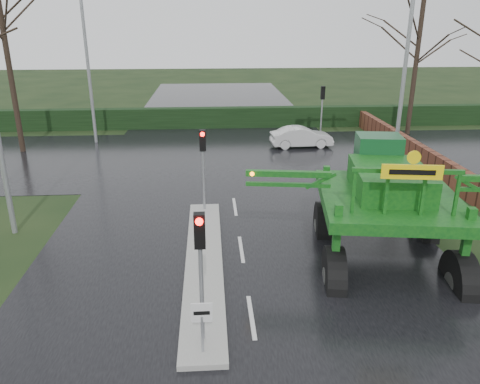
{
  "coord_description": "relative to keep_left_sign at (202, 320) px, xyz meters",
  "views": [
    {
      "loc": [
        -1.03,
        -10.69,
        7.59
      ],
      "look_at": [
        -0.01,
        4.46,
        2.0
      ],
      "focal_mm": 35.0,
      "sensor_mm": 36.0,
      "label": 1
    }
  ],
  "objects": [
    {
      "name": "road_cross",
      "position": [
        1.3,
        17.5,
        -1.05
      ],
      "size": [
        80.0,
        12.0,
        0.02
      ],
      "primitive_type": "cube",
      "color": "black",
      "rests_on": "ground"
    },
    {
      "name": "street_light_left_far",
      "position": [
        -6.89,
        21.5,
        4.93
      ],
      "size": [
        3.85,
        0.3,
        10.0
      ],
      "color": "gray",
      "rests_on": "ground"
    },
    {
      "name": "white_sedan",
      "position": [
        6.08,
        19.39,
        -1.06
      ],
      "size": [
        3.95,
        1.57,
        1.28
      ],
      "primitive_type": "imported",
      "rotation": [
        0.0,
        0.0,
        1.63
      ],
      "color": "silver",
      "rests_on": "ground"
    },
    {
      "name": "brick_wall",
      "position": [
        11.8,
        17.5,
        -0.46
      ],
      "size": [
        0.4,
        20.0,
        1.2
      ],
      "primitive_type": "cube",
      "color": "#592D1E",
      "rests_on": "ground"
    },
    {
      "name": "traffic_signal_far",
      "position": [
        7.8,
        21.51,
        1.53
      ],
      "size": [
        0.26,
        0.33,
        3.52
      ],
      "rotation": [
        0.0,
        0.0,
        3.14
      ],
      "color": "gray",
      "rests_on": "ground"
    },
    {
      "name": "street_light_right",
      "position": [
        9.49,
        13.5,
        4.93
      ],
      "size": [
        3.85,
        0.3,
        10.0
      ],
      "color": "gray",
      "rests_on": "ground"
    },
    {
      "name": "ground",
      "position": [
        1.3,
        1.5,
        -1.06
      ],
      "size": [
        140.0,
        140.0,
        0.0
      ],
      "primitive_type": "plane",
      "color": "black",
      "rests_on": "ground"
    },
    {
      "name": "traffic_signal_near",
      "position": [
        0.0,
        0.49,
        1.53
      ],
      "size": [
        0.26,
        0.33,
        3.52
      ],
      "color": "gray",
      "rests_on": "ground"
    },
    {
      "name": "traffic_signal_mid",
      "position": [
        0.0,
        8.99,
        1.53
      ],
      "size": [
        0.26,
        0.33,
        3.52
      ],
      "color": "gray",
      "rests_on": "ground"
    },
    {
      "name": "keep_left_sign",
      "position": [
        0.0,
        0.0,
        0.0
      ],
      "size": [
        0.5,
        0.07,
        1.35
      ],
      "color": "gray",
      "rests_on": "ground"
    },
    {
      "name": "median_island",
      "position": [
        0.0,
        4.5,
        -0.97
      ],
      "size": [
        1.2,
        10.0,
        0.16
      ],
      "primitive_type": "cube",
      "color": "gray",
      "rests_on": "ground"
    },
    {
      "name": "crop_sprayer",
      "position": [
        4.06,
        3.55,
        1.45
      ],
      "size": [
        9.41,
        6.47,
        5.3
      ],
      "rotation": [
        0.0,
        0.0,
        -0.15
      ],
      "color": "black",
      "rests_on": "ground"
    },
    {
      "name": "tree_left_far",
      "position": [
        -11.2,
        19.5,
        6.09
      ],
      "size": [
        7.7,
        7.7,
        13.26
      ],
      "color": "black",
      "rests_on": "ground"
    },
    {
      "name": "hedge_row",
      "position": [
        1.3,
        25.5,
        -0.31
      ],
      "size": [
        44.0,
        0.9,
        1.5
      ],
      "primitive_type": "cube",
      "color": "black",
      "rests_on": "ground"
    },
    {
      "name": "tree_right_far",
      "position": [
        14.3,
        22.5,
        5.44
      ],
      "size": [
        7.0,
        7.0,
        12.05
      ],
      "color": "black",
      "rests_on": "ground"
    },
    {
      "name": "road_main",
      "position": [
        1.3,
        11.5,
        -1.05
      ],
      "size": [
        14.0,
        80.0,
        0.02
      ],
      "primitive_type": "cube",
      "color": "black",
      "rests_on": "ground"
    }
  ]
}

